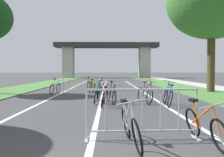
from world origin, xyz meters
TOP-DOWN VIEW (x-y plane):
  - grass_verge_left at (-6.33, 21.82)m, footprint 3.18×53.34m
  - grass_verge_right at (6.33, 21.82)m, footprint 3.18×53.34m
  - sidewalk_path_right at (9.01, 21.82)m, footprint 2.17×53.34m
  - lane_stripe_center at (0.00, 15.43)m, footprint 0.14×30.86m
  - lane_stripe_right_lane at (2.61, 15.43)m, footprint 0.14×30.86m
  - lane_stripe_left_lane at (-2.61, 15.43)m, footprint 0.14×30.86m
  - overpass_bridge at (0.00, 44.09)m, footprint 19.44×3.58m
  - tree_right_maple_mid at (6.94, 13.75)m, footprint 5.76×5.76m
  - crowd_barrier_nearest at (1.03, 3.29)m, footprint 2.34×0.52m
  - crowd_barrier_second at (0.95, 8.45)m, footprint 2.35×0.55m
  - crowd_barrier_third at (-1.38, 13.60)m, footprint 2.34×0.47m
  - bicycle_white_0 at (-0.08, 14.10)m, footprint 0.64×1.60m
  - bicycle_blue_1 at (2.72, 7.93)m, footprint 0.58×1.70m
  - bicycle_red_2 at (0.17, 7.94)m, footprint 0.50×1.61m
  - bicycle_yellow_3 at (-0.56, 13.09)m, footprint 0.56×1.72m
  - bicycle_teal_4 at (-0.14, 8.99)m, footprint 0.47×1.65m
  - bicycle_green_5 at (-0.83, 14.08)m, footprint 0.43×1.68m
  - bicycle_purple_6 at (1.93, 8.83)m, footprint 0.74×1.71m
  - bicycle_black_7 at (0.47, 8.82)m, footprint 0.66×1.66m
  - bicycle_silver_8 at (0.74, 2.87)m, footprint 0.47×1.70m
  - bicycle_orange_9 at (2.16, 2.93)m, footprint 0.47×1.72m
  - bicycle_white_10 at (-2.92, 13.13)m, footprint 0.57×1.68m

SIDE VIEW (x-z plane):
  - lane_stripe_center at x=0.00m, z-range 0.00..0.01m
  - lane_stripe_right_lane at x=2.61m, z-range 0.00..0.01m
  - lane_stripe_left_lane at x=-2.61m, z-range 0.00..0.01m
  - grass_verge_left at x=-6.33m, z-range 0.00..0.05m
  - grass_verge_right at x=6.33m, z-range 0.00..0.05m
  - sidewalk_path_right at x=9.01m, z-range 0.00..0.08m
  - bicycle_red_2 at x=0.17m, z-range -0.10..0.80m
  - bicycle_orange_9 at x=2.16m, z-range -0.09..0.80m
  - bicycle_white_10 at x=-2.92m, z-range -0.11..0.82m
  - bicycle_black_7 at x=0.47m, z-range -0.12..0.84m
  - bicycle_white_0 at x=-0.08m, z-range -0.13..0.85m
  - bicycle_silver_8 at x=0.74m, z-range -0.11..0.84m
  - bicycle_purple_6 at x=1.93m, z-range -0.13..0.87m
  - bicycle_yellow_3 at x=-0.56m, z-range -0.14..0.89m
  - bicycle_blue_1 at x=2.72m, z-range -0.13..0.90m
  - bicycle_teal_4 at x=-0.14m, z-range -0.13..0.90m
  - bicycle_green_5 at x=-0.83m, z-range -0.11..0.89m
  - crowd_barrier_nearest at x=1.03m, z-range -0.01..1.04m
  - crowd_barrier_second at x=0.95m, z-range -0.01..1.04m
  - crowd_barrier_third at x=-1.38m, z-range -0.01..1.04m
  - overpass_bridge at x=0.00m, z-range 1.28..7.88m
  - tree_right_maple_mid at x=6.94m, z-range 1.69..10.02m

